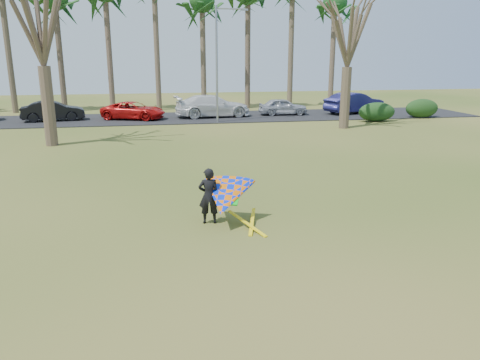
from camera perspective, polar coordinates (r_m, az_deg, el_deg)
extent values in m
plane|color=#264A10|center=(12.63, 1.64, -7.15)|extent=(100.00, 100.00, 0.00)
cube|color=black|center=(36.83, -6.51, 7.56)|extent=(46.00, 7.00, 0.06)
cylinder|color=#4C3E2D|center=(43.98, -26.43, 14.10)|extent=(0.48, 0.48, 10.40)
cylinder|color=#443729|center=(43.10, -21.07, 13.72)|extent=(0.48, 0.48, 9.00)
cylinder|color=#4A3A2C|center=(42.58, -15.65, 14.62)|extent=(0.48, 0.48, 9.70)
cylinder|color=brown|center=(42.44, -10.11, 15.41)|extent=(0.48, 0.48, 10.40)
cylinder|color=brown|center=(42.67, -4.51, 14.64)|extent=(0.48, 0.48, 9.00)
ellipsoid|color=#1B4318|center=(42.91, -4.65, 21.06)|extent=(4.84, 4.84, 3.08)
cylinder|color=#4F3E2F|center=(43.27, 0.94, 15.15)|extent=(0.48, 0.48, 9.70)
cylinder|color=#493B2C|center=(44.23, 6.23, 15.52)|extent=(0.48, 0.48, 10.40)
cylinder|color=brown|center=(45.52, 11.19, 14.43)|extent=(0.48, 0.48, 9.00)
ellipsoid|color=#19461A|center=(45.74, 11.52, 20.45)|extent=(4.84, 4.84, 3.08)
cylinder|color=brown|center=(27.14, -22.34, 8.29)|extent=(0.64, 0.64, 4.20)
cylinder|color=#49392C|center=(32.08, 12.71, 9.72)|extent=(0.64, 0.64, 3.99)
cylinder|color=gray|center=(33.74, -2.85, 13.72)|extent=(0.16, 0.16, 8.00)
cylinder|color=gray|center=(34.01, -1.16, 20.15)|extent=(2.00, 0.10, 0.10)
cube|color=gray|center=(34.18, 0.60, 20.05)|extent=(0.40, 0.18, 0.12)
ellipsoid|color=#153513|center=(36.05, 16.33, 7.97)|extent=(2.80, 1.27, 1.40)
ellipsoid|color=#153312|center=(39.25, 21.29, 8.14)|extent=(2.65, 1.24, 1.47)
imported|color=black|center=(37.23, -21.84, 7.84)|extent=(4.60, 2.22, 1.45)
imported|color=red|center=(36.34, -12.86, 8.26)|extent=(5.15, 3.66, 1.30)
imported|color=silver|center=(36.88, -3.35, 9.00)|extent=(6.03, 2.95, 1.69)
imported|color=#9EA1AB|center=(38.26, 5.26, 8.91)|extent=(3.94, 1.73, 1.32)
imported|color=navy|center=(40.24, 13.77, 9.12)|extent=(5.47, 3.36, 1.70)
imported|color=black|center=(13.53, -3.82, -1.95)|extent=(0.64, 0.45, 1.65)
cone|color=#0427DB|center=(13.34, -1.78, -2.06)|extent=(2.13, 2.39, 2.02)
cube|color=#0CBF19|center=(13.30, -1.21, -2.33)|extent=(0.62, 0.60, 0.24)
cube|color=yellow|center=(13.38, 0.82, -5.79)|extent=(0.85, 1.66, 0.28)
cube|color=yellow|center=(13.60, 1.48, -5.44)|extent=(0.56, 1.76, 0.22)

